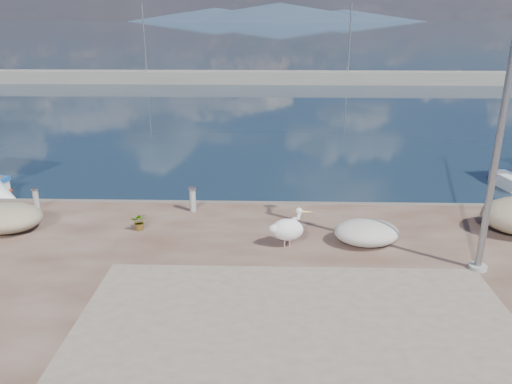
% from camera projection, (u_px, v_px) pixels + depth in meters
% --- Properties ---
extents(ground, '(1400.00, 1400.00, 0.00)m').
position_uv_depth(ground, '(251.00, 295.00, 12.10)').
color(ground, '#162635').
rests_on(ground, ground).
extents(quay_patch, '(9.00, 7.00, 0.01)m').
position_uv_depth(quay_patch, '(300.00, 358.00, 9.08)').
color(quay_patch, gray).
rests_on(quay_patch, quay).
extents(breakwater, '(120.00, 2.20, 7.50)m').
position_uv_depth(breakwater, '(267.00, 77.00, 49.59)').
color(breakwater, gray).
rests_on(breakwater, ground).
extents(mountains, '(370.00, 280.00, 22.00)m').
position_uv_depth(mountains, '(275.00, 13.00, 621.30)').
color(mountains, '#28384C').
rests_on(mountains, ground).
extents(pelican, '(1.17, 0.67, 1.11)m').
position_uv_depth(pelican, '(288.00, 229.00, 13.29)').
color(pelican, tan).
rests_on(pelican, quay).
extents(lamp_post, '(0.44, 0.96, 7.00)m').
position_uv_depth(lamp_post, '(499.00, 138.00, 11.22)').
color(lamp_post, gray).
rests_on(lamp_post, quay).
extents(bollard_near, '(0.26, 0.26, 0.80)m').
position_uv_depth(bollard_near, '(193.00, 198.00, 15.78)').
color(bollard_near, gray).
rests_on(bollard_near, quay).
extents(bollard_far, '(0.24, 0.24, 0.73)m').
position_uv_depth(bollard_far, '(36.00, 198.00, 15.94)').
color(bollard_far, gray).
rests_on(bollard_far, quay).
extents(potted_plant, '(0.51, 0.45, 0.52)m').
position_uv_depth(potted_plant, '(140.00, 222.00, 14.45)').
color(potted_plant, '#33722D').
rests_on(potted_plant, quay).
extents(net_pile_d, '(1.76, 1.32, 0.66)m').
position_uv_depth(net_pile_d, '(366.00, 232.00, 13.55)').
color(net_pile_d, beige).
rests_on(net_pile_d, quay).
extents(net_pile_b, '(2.02, 1.57, 0.79)m').
position_uv_depth(net_pile_b, '(7.00, 218.00, 14.36)').
color(net_pile_b, tan).
rests_on(net_pile_b, quay).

